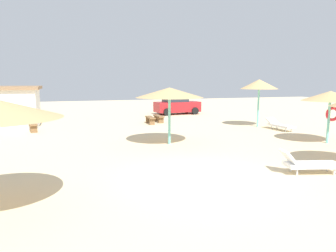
{
  "coord_description": "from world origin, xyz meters",
  "views": [
    {
      "loc": [
        -3.85,
        -8.25,
        2.92
      ],
      "look_at": [
        0.0,
        3.0,
        1.2
      ],
      "focal_mm": 32.88,
      "sensor_mm": 36.0,
      "label": 1
    }
  ],
  "objects_px": {
    "parasol_7": "(330,96)",
    "lounger_1": "(308,163)",
    "parasol_3": "(259,84)",
    "bench_1": "(150,119)",
    "parasol_8": "(169,93)",
    "bench_2": "(159,117)",
    "beach_cabana": "(11,106)",
    "parked_car": "(177,105)",
    "lounger_3": "(280,125)",
    "bench_0": "(33,126)"
  },
  "relations": [
    {
      "from": "parasol_3",
      "to": "lounger_3",
      "type": "distance_m",
      "value": 2.94
    },
    {
      "from": "bench_2",
      "to": "parasol_8",
      "type": "bearing_deg",
      "value": -103.54
    },
    {
      "from": "parasol_7",
      "to": "lounger_3",
      "type": "xyz_separation_m",
      "value": [
        0.49,
        4.07,
        -1.92
      ]
    },
    {
      "from": "parked_car",
      "to": "parasol_3",
      "type": "bearing_deg",
      "value": -75.87
    },
    {
      "from": "parasol_8",
      "to": "parasol_7",
      "type": "bearing_deg",
      "value": -16.4
    },
    {
      "from": "bench_1",
      "to": "beach_cabana",
      "type": "distance_m",
      "value": 9.02
    },
    {
      "from": "parasol_8",
      "to": "lounger_3",
      "type": "bearing_deg",
      "value": 13.96
    },
    {
      "from": "parasol_7",
      "to": "lounger_1",
      "type": "height_order",
      "value": "parasol_7"
    },
    {
      "from": "lounger_3",
      "to": "bench_1",
      "type": "bearing_deg",
      "value": 142.26
    },
    {
      "from": "parasol_8",
      "to": "bench_0",
      "type": "bearing_deg",
      "value": 136.01
    },
    {
      "from": "parasol_3",
      "to": "parasol_7",
      "type": "xyz_separation_m",
      "value": [
        -0.04,
        -5.67,
        -0.51
      ]
    },
    {
      "from": "parasol_3",
      "to": "parked_car",
      "type": "xyz_separation_m",
      "value": [
        -2.27,
        9.0,
        -1.92
      ]
    },
    {
      "from": "parasol_8",
      "to": "lounger_3",
      "type": "relative_size",
      "value": 1.61
    },
    {
      "from": "parasol_7",
      "to": "parked_car",
      "type": "height_order",
      "value": "parasol_7"
    },
    {
      "from": "parasol_7",
      "to": "bench_1",
      "type": "height_order",
      "value": "parasol_7"
    },
    {
      "from": "lounger_3",
      "to": "parasol_8",
      "type": "bearing_deg",
      "value": -166.04
    },
    {
      "from": "parasol_8",
      "to": "lounger_1",
      "type": "bearing_deg",
      "value": -64.85
    },
    {
      "from": "lounger_3",
      "to": "parasol_7",
      "type": "bearing_deg",
      "value": -96.91
    },
    {
      "from": "parasol_7",
      "to": "parasol_8",
      "type": "bearing_deg",
      "value": 163.6
    },
    {
      "from": "lounger_3",
      "to": "bench_2",
      "type": "height_order",
      "value": "lounger_3"
    },
    {
      "from": "parasol_3",
      "to": "beach_cabana",
      "type": "bearing_deg",
      "value": 161.67
    },
    {
      "from": "lounger_3",
      "to": "bench_0",
      "type": "bearing_deg",
      "value": 163.3
    },
    {
      "from": "beach_cabana",
      "to": "lounger_3",
      "type": "bearing_deg",
      "value": -22.98
    },
    {
      "from": "parasol_3",
      "to": "bench_1",
      "type": "bearing_deg",
      "value": 150.07
    },
    {
      "from": "parasol_3",
      "to": "lounger_3",
      "type": "relative_size",
      "value": 1.58
    },
    {
      "from": "lounger_1",
      "to": "bench_0",
      "type": "bearing_deg",
      "value": 127.31
    },
    {
      "from": "bench_0",
      "to": "lounger_3",
      "type": "bearing_deg",
      "value": -16.7
    },
    {
      "from": "bench_0",
      "to": "beach_cabana",
      "type": "height_order",
      "value": "beach_cabana"
    },
    {
      "from": "lounger_3",
      "to": "parked_car",
      "type": "bearing_deg",
      "value": 104.4
    },
    {
      "from": "bench_2",
      "to": "bench_1",
      "type": "bearing_deg",
      "value": -143.79
    },
    {
      "from": "lounger_3",
      "to": "beach_cabana",
      "type": "bearing_deg",
      "value": 157.02
    },
    {
      "from": "bench_0",
      "to": "parasol_7",
      "type": "bearing_deg",
      "value": -31.32
    },
    {
      "from": "lounger_3",
      "to": "bench_0",
      "type": "distance_m",
      "value": 14.8
    },
    {
      "from": "bench_1",
      "to": "parked_car",
      "type": "xyz_separation_m",
      "value": [
        4.0,
        5.39,
        0.48
      ]
    },
    {
      "from": "bench_2",
      "to": "beach_cabana",
      "type": "relative_size",
      "value": 0.35
    },
    {
      "from": "bench_1",
      "to": "bench_2",
      "type": "xyz_separation_m",
      "value": [
        0.8,
        0.59,
        0.0
      ]
    },
    {
      "from": "bench_1",
      "to": "lounger_1",
      "type": "bearing_deg",
      "value": -82.68
    },
    {
      "from": "lounger_3",
      "to": "bench_1",
      "type": "xyz_separation_m",
      "value": [
        -6.72,
        5.2,
        0.03
      ]
    },
    {
      "from": "bench_1",
      "to": "bench_2",
      "type": "relative_size",
      "value": 1.01
    },
    {
      "from": "parasol_3",
      "to": "lounger_1",
      "type": "bearing_deg",
      "value": -116.32
    },
    {
      "from": "bench_2",
      "to": "lounger_3",
      "type": "bearing_deg",
      "value": -44.39
    },
    {
      "from": "lounger_1",
      "to": "lounger_3",
      "type": "xyz_separation_m",
      "value": [
        5.06,
        7.71,
        -0.01
      ]
    },
    {
      "from": "parasol_8",
      "to": "beach_cabana",
      "type": "relative_size",
      "value": 0.72
    },
    {
      "from": "parasol_7",
      "to": "lounger_1",
      "type": "relative_size",
      "value": 1.33
    },
    {
      "from": "lounger_1",
      "to": "bench_1",
      "type": "height_order",
      "value": "lounger_1"
    },
    {
      "from": "lounger_1",
      "to": "bench_0",
      "type": "xyz_separation_m",
      "value": [
        -9.12,
        11.97,
        0.02
      ]
    },
    {
      "from": "lounger_1",
      "to": "bench_2",
      "type": "relative_size",
      "value": 1.31
    },
    {
      "from": "lounger_3",
      "to": "beach_cabana",
      "type": "xyz_separation_m",
      "value": [
        -15.57,
        6.6,
        1.03
      ]
    },
    {
      "from": "parasol_7",
      "to": "bench_1",
      "type": "xyz_separation_m",
      "value": [
        -6.22,
        9.27,
        -1.88
      ]
    },
    {
      "from": "parasol_7",
      "to": "parked_car",
      "type": "distance_m",
      "value": 14.9
    }
  ]
}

